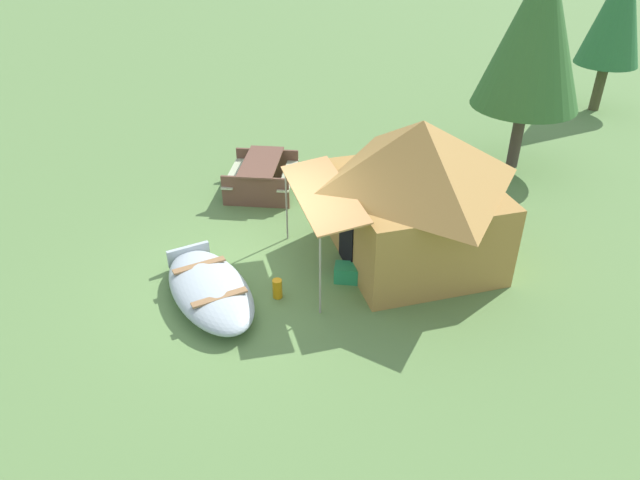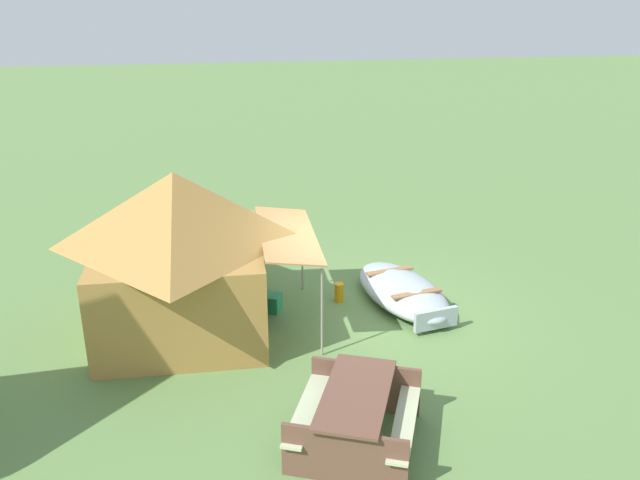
# 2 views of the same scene
# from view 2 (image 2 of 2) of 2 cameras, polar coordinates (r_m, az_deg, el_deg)

# --- Properties ---
(ground_plane) EXTENTS (80.00, 80.00, 0.00)m
(ground_plane) POSITION_cam_2_polar(r_m,az_deg,el_deg) (11.95, 3.43, -6.53)
(ground_plane) COLOR #5E8246
(beached_rowboat) EXTENTS (2.82, 1.76, 0.46)m
(beached_rowboat) POSITION_cam_2_polar(r_m,az_deg,el_deg) (12.41, 7.04, -4.32)
(beached_rowboat) COLOR #A4B1B8
(beached_rowboat) RESTS_ON ground_plane
(canvas_cabin_tent) EXTENTS (3.21, 3.73, 2.75)m
(canvas_cabin_tent) POSITION_cam_2_polar(r_m,az_deg,el_deg) (11.20, -11.87, -0.88)
(canvas_cabin_tent) COLOR #A97C3D
(canvas_cabin_tent) RESTS_ON ground_plane
(picnic_table) EXTENTS (2.16, 2.04, 0.76)m
(picnic_table) POSITION_cam_2_polar(r_m,az_deg,el_deg) (8.73, 3.06, -14.34)
(picnic_table) COLOR brown
(picnic_table) RESTS_ON ground_plane
(cooler_box) EXTENTS (0.49, 0.56, 0.32)m
(cooler_box) POSITION_cam_2_polar(r_m,az_deg,el_deg) (12.13, -4.49, -5.28)
(cooler_box) COLOR #269059
(cooler_box) RESTS_ON ground_plane
(fuel_can) EXTENTS (0.24, 0.24, 0.36)m
(fuel_can) POSITION_cam_2_polar(r_m,az_deg,el_deg) (12.40, 1.63, -4.48)
(fuel_can) COLOR orange
(fuel_can) RESTS_ON ground_plane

